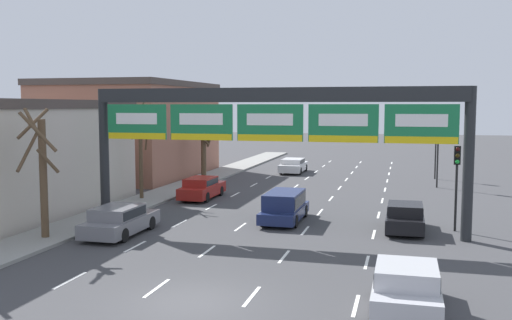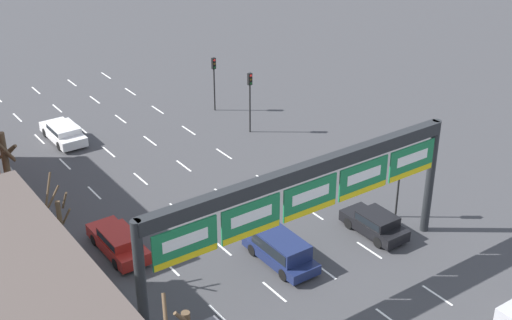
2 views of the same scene
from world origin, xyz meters
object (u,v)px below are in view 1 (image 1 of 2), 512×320
(car_white, at_px, (293,165))
(car_grey, at_px, (120,219))
(car_black, at_px, (405,216))
(traffic_light_near_gantry, at_px, (438,143))
(car_red, at_px, (202,187))
(tree_bare_furthest, at_px, (41,168))
(sign_gantry, at_px, (271,116))
(traffic_light_far_end, at_px, (457,170))
(car_silver, at_px, (406,286))
(suv_navy, at_px, (284,205))
(tree_bare_third, at_px, (203,146))
(traffic_light_mid_block, at_px, (436,141))
(tree_bare_closest, at_px, (141,151))

(car_white, distance_m, car_grey, 27.01)
(car_black, relative_size, traffic_light_near_gantry, 0.87)
(car_red, bearing_deg, tree_bare_furthest, -102.89)
(sign_gantry, bearing_deg, traffic_light_far_end, 13.20)
(car_white, distance_m, car_red, 16.12)
(traffic_light_far_end, bearing_deg, car_silver, -101.01)
(car_black, relative_size, car_grey, 0.87)
(car_black, relative_size, traffic_light_far_end, 0.99)
(car_black, xyz_separation_m, car_grey, (-13.03, -4.28, 0.01))
(car_red, bearing_deg, traffic_light_far_end, -21.66)
(sign_gantry, height_order, traffic_light_far_end, sign_gantry)
(sign_gantry, bearing_deg, car_silver, -56.81)
(suv_navy, bearing_deg, tree_bare_furthest, -144.48)
(car_black, distance_m, car_grey, 13.72)
(suv_navy, xyz_separation_m, traffic_light_near_gantry, (8.45, 15.12, 2.47))
(sign_gantry, relative_size, traffic_light_far_end, 4.46)
(suv_navy, relative_size, car_silver, 1.16)
(suv_navy, bearing_deg, sign_gantry, -95.11)
(car_black, bearing_deg, car_grey, -161.84)
(suv_navy, relative_size, tree_bare_third, 1.01)
(car_grey, bearing_deg, car_black, 18.16)
(sign_gantry, bearing_deg, car_grey, -156.72)
(car_white, relative_size, car_silver, 1.18)
(car_white, bearing_deg, car_silver, -73.58)
(car_grey, xyz_separation_m, traffic_light_mid_block, (15.42, 25.42, 2.42))
(car_grey, relative_size, tree_bare_third, 1.00)
(car_grey, xyz_separation_m, tree_bare_furthest, (-2.85, -1.81, 2.56))
(car_white, relative_size, tree_bare_furthest, 0.82)
(car_silver, bearing_deg, car_red, 125.92)
(sign_gantry, xyz_separation_m, suv_navy, (0.20, 2.25, -4.70))
(car_silver, distance_m, car_red, 22.17)
(suv_navy, height_order, tree_bare_closest, tree_bare_closest)
(car_white, xyz_separation_m, traffic_light_mid_block, (12.28, -1.40, 2.47))
(car_red, bearing_deg, traffic_light_near_gantry, 31.24)
(car_red, height_order, tree_bare_closest, tree_bare_closest)
(car_white, xyz_separation_m, car_black, (9.90, -22.55, 0.03))
(car_silver, xyz_separation_m, traffic_light_near_gantry, (2.22, 27.19, 2.58))
(suv_navy, xyz_separation_m, car_silver, (6.23, -12.08, -0.11))
(car_white, distance_m, traffic_light_near_gantry, 14.10)
(car_silver, relative_size, tree_bare_closest, 0.64)
(car_white, xyz_separation_m, tree_bare_furthest, (-5.98, -28.64, 2.61))
(car_white, bearing_deg, tree_bare_third, -131.57)
(sign_gantry, xyz_separation_m, car_silver, (6.43, -9.82, -4.82))
(sign_gantry, distance_m, car_black, 8.13)
(suv_navy, relative_size, car_white, 0.99)
(tree_bare_third, bearing_deg, car_white, 48.43)
(suv_navy, bearing_deg, car_red, 139.09)
(car_grey, xyz_separation_m, traffic_light_far_end, (15.40, 4.92, 2.24))
(sign_gantry, height_order, suv_navy, sign_gantry)
(sign_gantry, height_order, car_grey, sign_gantry)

